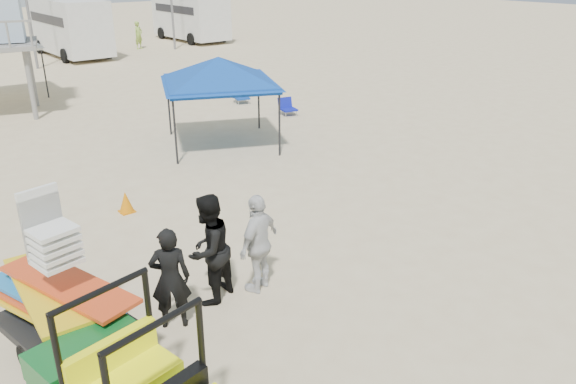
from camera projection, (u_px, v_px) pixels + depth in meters
ground at (385, 334)px, 8.73m from camera, size 140.00×140.00×0.00m
surf_trailer at (63, 300)px, 7.92m from camera, size 1.71×2.66×2.33m
man_left at (170, 278)px, 8.63m from camera, size 0.74×0.67×1.71m
man_mid at (208, 249)px, 9.27m from camera, size 1.15×1.04×1.92m
man_right at (259, 243)px, 9.61m from camera, size 1.14×0.78×1.79m
canopy_blue at (218, 62)px, 16.65m from camera, size 4.18×4.18×3.12m
cone_near at (126, 202)px, 12.84m from camera, size 0.34×0.34×0.50m
beach_chair_b at (240, 95)px, 22.56m from camera, size 0.66×0.72×0.64m
beach_chair_c at (287, 107)px, 20.85m from camera, size 0.65×0.70×0.64m
rv_mid_right at (69, 25)px, 32.95m from camera, size 2.64×7.00×3.25m
rv_far_right at (190, 14)px, 39.29m from camera, size 2.64×6.60×3.25m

